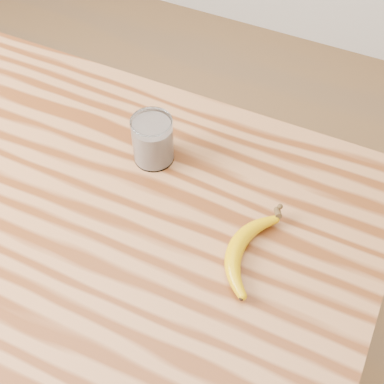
% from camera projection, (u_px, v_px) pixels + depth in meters
% --- Properties ---
extents(room, '(4.04, 4.04, 2.70)m').
position_uv_depth(room, '(20.00, 0.00, 0.71)').
color(room, brown).
rests_on(room, ground).
extents(table, '(1.20, 0.80, 0.90)m').
position_uv_depth(table, '(87.00, 240.00, 1.17)').
color(table, '#A66C3E').
rests_on(table, ground).
extents(smoothie_glass, '(0.09, 0.09, 0.11)m').
position_uv_depth(smoothie_glass, '(153.00, 141.00, 1.10)').
color(smoothie_glass, white).
rests_on(smoothie_glass, table).
extents(banana, '(0.10, 0.27, 0.03)m').
position_uv_depth(banana, '(236.00, 247.00, 0.98)').
color(banana, '#CD9A03').
rests_on(banana, table).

